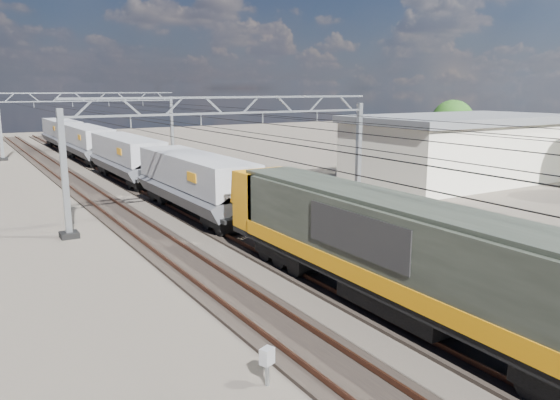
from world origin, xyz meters
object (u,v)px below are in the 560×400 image
hopper_wagon_third (88,141)px  trackside_cabinet (267,358)px  hopper_wagon_lead (195,179)px  hopper_wagon_mid (127,155)px  catenary_gantry_mid (233,151)px  industrial_shed (460,148)px  hopper_wagon_fourth (62,132)px  catenary_gantry_far (92,121)px  locomotive (407,253)px  tree_far (456,123)px

hopper_wagon_third → trackside_cabinet: bearing=-97.2°
hopper_wagon_lead → hopper_wagon_mid: size_ratio=1.00×
catenary_gantry_mid → industrial_shed: size_ratio=1.07×
hopper_wagon_mid → hopper_wagon_fourth: same height
catenary_gantry_mid → hopper_wagon_mid: (-2.00, 15.40, -1.67)m
hopper_wagon_third → industrial_shed: size_ratio=0.70×
catenary_gantry_far → trackside_cabinet: catenary_gantry_far is taller
locomotive → hopper_wagon_mid: locomotive is taller
trackside_cabinet → hopper_wagon_third: bearing=60.5°
hopper_wagon_lead → hopper_wagon_third: 28.40m
hopper_wagon_third → hopper_wagon_fourth: same height
trackside_cabinet → industrial_shed: size_ratio=0.06×
hopper_wagon_third → industrial_shed: (24.00, -27.60, 0.49)m
catenary_gantry_mid → industrial_shed: 22.12m
trackside_cabinet → tree_far: (38.25, 27.46, 3.31)m
catenary_gantry_far → hopper_wagon_lead: bearing=-93.3°
hopper_wagon_fourth → industrial_shed: (24.00, -41.80, 0.49)m
industrial_shed → catenary_gantry_far: bearing=122.9°
industrial_shed → catenary_gantry_mid: bearing=-174.8°
tree_far → trackside_cabinet: bearing=-144.3°
catenary_gantry_far → hopper_wagon_lead: (-2.00, -34.80, -1.67)m
industrial_shed → hopper_wagon_mid: bearing=150.8°
locomotive → hopper_wagon_mid: 31.90m
catenary_gantry_far → locomotive: catenary_gantry_far is taller
hopper_wagon_mid → trackside_cabinet: bearing=-100.2°
trackside_cabinet → hopper_wagon_lead: bearing=50.2°
hopper_wagon_lead → trackside_cabinet: hopper_wagon_lead is taller
trackside_cabinet → industrial_shed: bearing=10.9°
catenary_gantry_mid → locomotive: (-2.00, -16.50, -1.58)m
industrial_shed → tree_far: 11.48m
hopper_wagon_fourth → industrial_shed: size_ratio=0.70×
industrial_shed → hopper_wagon_third: bearing=131.0°
catenary_gantry_far → hopper_wagon_lead: catenary_gantry_far is taller
hopper_wagon_third → hopper_wagon_fourth: size_ratio=1.00×
catenary_gantry_mid → catenary_gantry_far: same height
locomotive → tree_far: size_ratio=3.28×
catenary_gantry_far → industrial_shed: bearing=-57.1°
catenary_gantry_far → hopper_wagon_mid: bearing=-95.5°
catenary_gantry_mid → catenary_gantry_far: bearing=90.0°
hopper_wagon_mid → hopper_wagon_fourth: (0.00, 28.40, 0.00)m
catenary_gantry_mid → hopper_wagon_lead: bearing=149.1°
hopper_wagon_mid → trackside_cabinet: hopper_wagon_mid is taller
catenary_gantry_mid → hopper_wagon_mid: catenary_gantry_mid is taller
hopper_wagon_mid → tree_far: (32.32, -5.61, 1.86)m
hopper_wagon_mid → hopper_wagon_fourth: 28.40m
hopper_wagon_third → trackside_cabinet: (-5.93, -47.27, -1.45)m
catenary_gantry_mid → catenary_gantry_far: (0.00, 36.00, 0.00)m
hopper_wagon_fourth → hopper_wagon_lead: bearing=-90.0°
locomotive → catenary_gantry_mid: bearing=83.1°
hopper_wagon_third → tree_far: tree_far is taller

